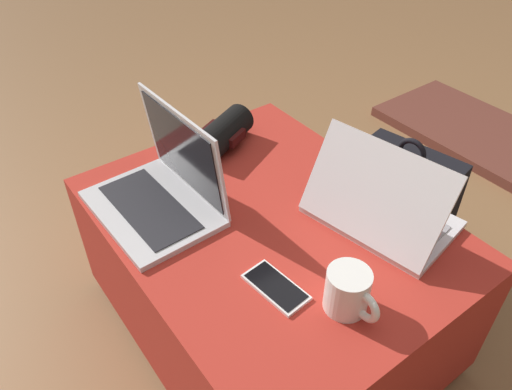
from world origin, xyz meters
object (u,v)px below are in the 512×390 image
at_px(laptop_near, 162,189).
at_px(laptop_far, 379,208).
at_px(backpack, 398,214).
at_px(coffee_mug, 349,292).
at_px(wrist_brace, 223,134).
at_px(cell_phone, 276,287).

height_order(laptop_near, laptop_far, laptop_near).
height_order(laptop_far, backpack, laptop_far).
bearing_deg(coffee_mug, wrist_brace, 169.20).
bearing_deg(backpack, laptop_far, 103.24).
distance_m(laptop_near, backpack, 0.79).
distance_m(laptop_far, wrist_brace, 0.53).
distance_m(laptop_far, cell_phone, 0.34).
relative_size(laptop_near, backpack, 0.69).
distance_m(laptop_far, coffee_mug, 0.28).
xyz_separation_m(backpack, wrist_brace, (-0.37, -0.42, 0.28)).
bearing_deg(laptop_near, wrist_brace, 114.61).
relative_size(backpack, coffee_mug, 3.83).
bearing_deg(cell_phone, coffee_mug, 118.81).
bearing_deg(coffee_mug, backpack, 117.23).
xyz_separation_m(laptop_near, laptop_far, (0.38, 0.39, -0.01)).
distance_m(laptop_near, laptop_far, 0.54).
bearing_deg(wrist_brace, backpack, 48.68).
distance_m(laptop_near, wrist_brace, 0.31).
relative_size(cell_phone, wrist_brace, 0.67).
distance_m(wrist_brace, coffee_mug, 0.67).
height_order(backpack, wrist_brace, wrist_brace).
distance_m(cell_phone, backpack, 0.70).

